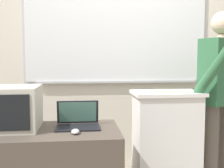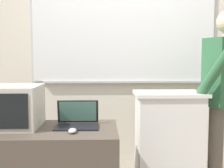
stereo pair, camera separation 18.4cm
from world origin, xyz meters
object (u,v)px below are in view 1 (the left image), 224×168
at_px(laptop, 78,120).
at_px(computer_mouse_by_keyboard, 196,90).
at_px(lectern_podium, 166,141).
at_px(wireless_keyboard, 171,91).
at_px(person_presenter, 221,88).
at_px(computer_mouse_by_laptop, 75,131).
at_px(crt_monitor, 14,108).

distance_m(laptop, computer_mouse_by_keyboard, 1.09).
xyz_separation_m(lectern_podium, wireless_keyboard, (0.03, -0.05, 0.47)).
height_order(person_presenter, computer_mouse_by_keyboard, person_presenter).
relative_size(computer_mouse_by_laptop, crt_monitor, 0.23).
relative_size(lectern_podium, person_presenter, 0.56).
height_order(computer_mouse_by_keyboard, crt_monitor, crt_monitor).
relative_size(person_presenter, laptop, 4.80).
bearing_deg(person_presenter, computer_mouse_by_keyboard, 164.47).
distance_m(laptop, crt_monitor, 0.50).
relative_size(lectern_podium, crt_monitor, 2.11).
bearing_deg(wireless_keyboard, crt_monitor, -172.55).
distance_m(wireless_keyboard, computer_mouse_by_keyboard, 0.23).
height_order(person_presenter, computer_mouse_by_laptop, person_presenter).
bearing_deg(wireless_keyboard, person_presenter, 7.59).
bearing_deg(laptop, computer_mouse_by_keyboard, 9.28).
distance_m(wireless_keyboard, crt_monitor, 1.33).
height_order(computer_mouse_by_laptop, crt_monitor, crt_monitor).
height_order(wireless_keyboard, computer_mouse_by_laptop, wireless_keyboard).
bearing_deg(computer_mouse_by_laptop, person_presenter, 18.52).
xyz_separation_m(lectern_podium, computer_mouse_by_laptop, (-0.82, -0.43, 0.23)).
distance_m(lectern_podium, laptop, 0.87).
height_order(laptop, wireless_keyboard, wireless_keyboard).
relative_size(lectern_podium, computer_mouse_by_keyboard, 9.30).
height_order(lectern_podium, crt_monitor, crt_monitor).
xyz_separation_m(lectern_podium, person_presenter, (0.52, 0.02, 0.49)).
relative_size(lectern_podium, laptop, 2.70).
xyz_separation_m(laptop, wireless_keyboard, (0.83, 0.16, 0.20)).
xyz_separation_m(computer_mouse_by_laptop, computer_mouse_by_keyboard, (1.08, 0.39, 0.25)).
bearing_deg(crt_monitor, computer_mouse_by_keyboard, 6.73).
xyz_separation_m(wireless_keyboard, computer_mouse_by_laptop, (-0.84, -0.38, -0.24)).
bearing_deg(laptop, person_presenter, 9.80).
relative_size(laptop, wireless_keyboard, 0.81).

